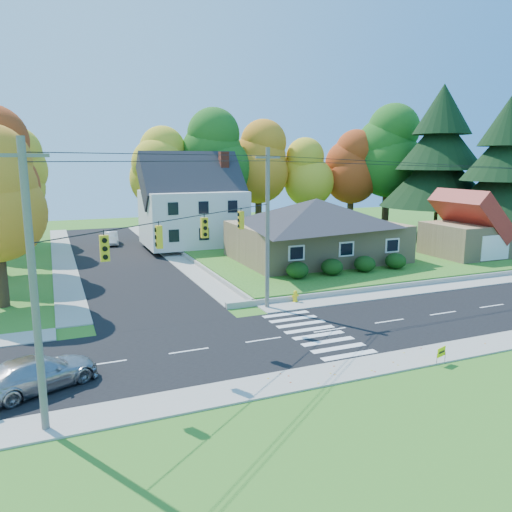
{
  "coord_description": "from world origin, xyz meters",
  "views": [
    {
      "loc": [
        -13.82,
        -22.68,
        9.26
      ],
      "look_at": [
        -1.11,
        8.0,
        2.84
      ],
      "focal_mm": 35.0,
      "sensor_mm": 36.0,
      "label": 1
    }
  ],
  "objects_px": {
    "white_car": "(111,238)",
    "fire_hydrant": "(295,297)",
    "silver_sedan": "(38,373)",
    "ranch_house": "(316,228)"
  },
  "relations": [
    {
      "from": "white_car",
      "to": "fire_hydrant",
      "type": "bearing_deg",
      "value": -68.42
    },
    {
      "from": "silver_sedan",
      "to": "fire_hydrant",
      "type": "relative_size",
      "value": 5.82
    },
    {
      "from": "ranch_house",
      "to": "white_car",
      "type": "bearing_deg",
      "value": 131.5
    },
    {
      "from": "silver_sedan",
      "to": "fire_hydrant",
      "type": "distance_m",
      "value": 17.09
    },
    {
      "from": "silver_sedan",
      "to": "white_car",
      "type": "xyz_separation_m",
      "value": [
        6.96,
        35.54,
        -0.02
      ]
    },
    {
      "from": "white_car",
      "to": "silver_sedan",
      "type": "bearing_deg",
      "value": -96.22
    },
    {
      "from": "ranch_house",
      "to": "white_car",
      "type": "xyz_separation_m",
      "value": [
        -15.79,
        17.85,
        -2.56
      ]
    },
    {
      "from": "ranch_house",
      "to": "silver_sedan",
      "type": "distance_m",
      "value": 28.94
    },
    {
      "from": "ranch_house",
      "to": "white_car",
      "type": "distance_m",
      "value": 23.97
    },
    {
      "from": "silver_sedan",
      "to": "fire_hydrant",
      "type": "xyz_separation_m",
      "value": [
        15.45,
        7.29,
        -0.32
      ]
    }
  ]
}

